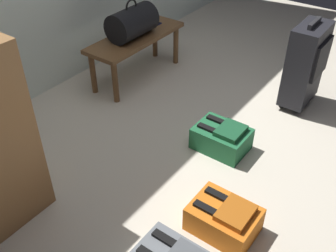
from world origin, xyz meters
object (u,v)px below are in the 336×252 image
(bench, at_px, (136,42))
(backpack_orange, at_px, (224,219))
(duffel_bag_black, at_px, (132,23))
(suitcase_upright_charcoal, at_px, (306,64))
(cell_phone, at_px, (154,22))
(backpack_green, at_px, (222,138))

(bench, relative_size, backpack_orange, 2.63)
(duffel_bag_black, relative_size, suitcase_upright_charcoal, 0.59)
(suitcase_upright_charcoal, distance_m, backpack_orange, 1.57)
(bench, bearing_deg, suitcase_upright_charcoal, -72.49)
(bench, height_order, cell_phone, cell_phone)
(cell_phone, height_order, backpack_orange, cell_phone)
(backpack_green, height_order, backpack_orange, same)
(duffel_bag_black, height_order, suitcase_upright_charcoal, duffel_bag_black)
(suitcase_upright_charcoal, bearing_deg, backpack_orange, -174.19)
(bench, xyz_separation_m, duffel_bag_black, (-0.04, 0.00, 0.20))
(duffel_bag_black, bearing_deg, backpack_green, -109.57)
(duffel_bag_black, xyz_separation_m, backpack_green, (-0.42, -1.17, -0.45))
(backpack_green, relative_size, backpack_orange, 1.00)
(bench, height_order, backpack_green, bench)
(bench, height_order, suitcase_upright_charcoal, suitcase_upright_charcoal)
(duffel_bag_black, bearing_deg, bench, 0.00)
(bench, bearing_deg, cell_phone, 8.02)
(backpack_green, bearing_deg, bench, 68.78)
(cell_phone, height_order, suitcase_upright_charcoal, suitcase_upright_charcoal)
(cell_phone, bearing_deg, backpack_green, -122.46)
(backpack_orange, bearing_deg, backpack_green, 30.94)
(duffel_bag_black, distance_m, cell_phone, 0.38)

